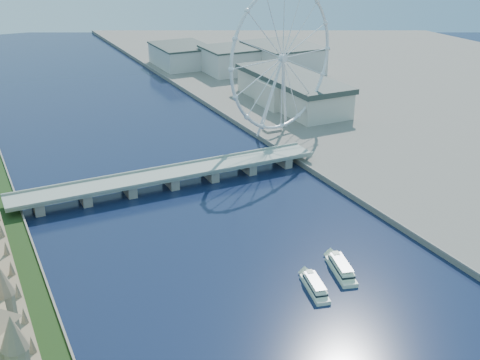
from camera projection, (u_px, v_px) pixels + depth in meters
westminster_bridge at (170, 177)px, 418.39m from camera, size 220.00×22.00×9.50m
london_eye at (283, 59)px, 488.30m from camera, size 113.60×39.12×124.30m
county_hall at (291, 107)px, 599.09m from camera, size 54.00×144.00×35.00m
city_skyline at (121, 77)px, 644.41m from camera, size 505.00×280.00×32.00m
tour_boat_near at (315, 291)px, 301.22m from camera, size 14.14×30.64×6.56m
tour_boat_far at (341, 273)px, 316.34m from camera, size 16.73×33.63×7.23m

